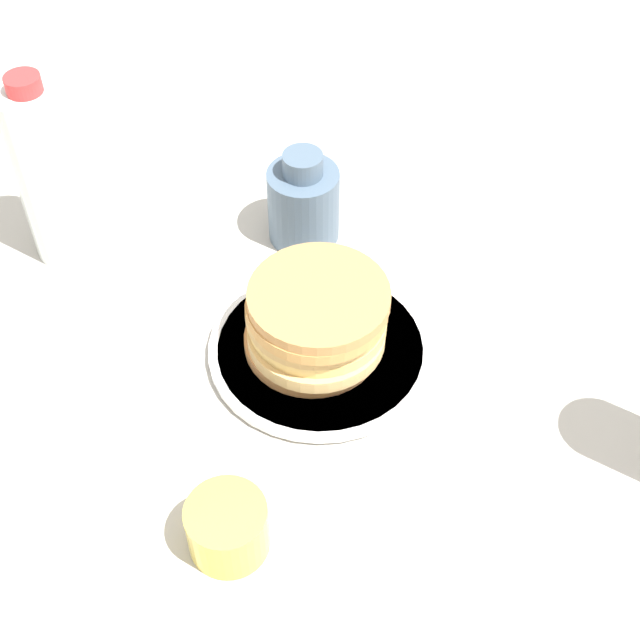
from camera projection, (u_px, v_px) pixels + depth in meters
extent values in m
plane|color=#BCB7AD|center=(335.00, 349.00, 0.97)|extent=(4.00, 4.00, 0.00)
cylinder|color=white|center=(320.00, 349.00, 0.96)|extent=(0.22, 0.22, 0.01)
cylinder|color=white|center=(320.00, 348.00, 0.96)|extent=(0.24, 0.24, 0.01)
cylinder|color=#B97B46|center=(312.00, 340.00, 0.96)|extent=(0.15, 0.15, 0.01)
cylinder|color=#DEB46F|center=(317.00, 335.00, 0.94)|extent=(0.15, 0.15, 0.02)
cylinder|color=#E3BA69|center=(318.00, 320.00, 0.94)|extent=(0.15, 0.15, 0.01)
cylinder|color=tan|center=(315.00, 311.00, 0.92)|extent=(0.15, 0.15, 0.02)
cylinder|color=tan|center=(316.00, 304.00, 0.91)|extent=(0.15, 0.15, 0.01)
cylinder|color=#BA824A|center=(317.00, 294.00, 0.90)|extent=(0.15, 0.15, 0.01)
cylinder|color=yellow|center=(228.00, 528.00, 0.80)|extent=(0.07, 0.07, 0.06)
cylinder|color=#4C6075|center=(303.00, 205.00, 1.06)|extent=(0.09, 0.09, 0.09)
cylinder|color=#4C6075|center=(303.00, 165.00, 1.01)|extent=(0.05, 0.05, 0.03)
cylinder|color=silver|center=(50.00, 176.00, 1.00)|extent=(0.08, 0.08, 0.22)
cylinder|color=red|center=(23.00, 84.00, 0.91)|extent=(0.04, 0.04, 0.02)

